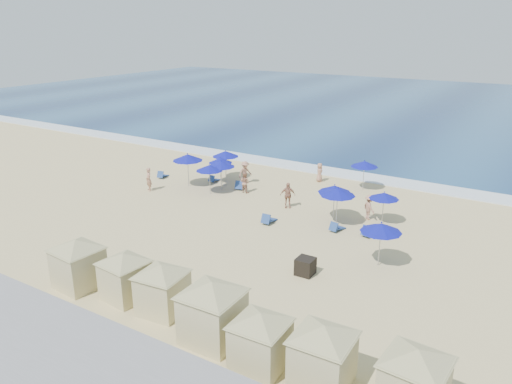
{
  "coord_description": "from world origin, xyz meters",
  "views": [
    {
      "loc": [
        15.96,
        -23.52,
        12.4
      ],
      "look_at": [
        -0.46,
        3.0,
        1.78
      ],
      "focal_mm": 35.0,
      "sensor_mm": 36.0,
      "label": 1
    }
  ],
  "objects_px": {
    "cabana_6": "(415,373)",
    "cabana_5": "(323,348)",
    "cabana_2": "(162,282)",
    "cabana_3": "(212,304)",
    "umbrella_0": "(188,157)",
    "beachgoer_0": "(149,179)",
    "cabana_0": "(77,257)",
    "beachgoer_3": "(369,207)",
    "cabana_1": "(125,270)",
    "beachgoer_2": "(288,195)",
    "umbrella_5": "(335,189)",
    "umbrella_7": "(364,164)",
    "beachgoer_1": "(245,182)",
    "umbrella_1": "(225,154)",
    "umbrella_2": "(209,168)",
    "beachgoer_5": "(245,173)",
    "umbrella_4": "(221,164)",
    "cabana_4": "(260,333)",
    "trash_bin": "(305,266)",
    "beachgoer_4": "(320,172)",
    "umbrella_3": "(220,160)",
    "umbrella_6": "(338,192)",
    "umbrella_9": "(381,228)",
    "umbrella_8": "(384,196)"
  },
  "relations": [
    {
      "from": "cabana_6",
      "to": "cabana_5",
      "type": "bearing_deg",
      "value": -172.62
    },
    {
      "from": "cabana_2",
      "to": "cabana_3",
      "type": "xyz_separation_m",
      "value": [
        3.17,
        -0.54,
        0.22
      ]
    },
    {
      "from": "umbrella_0",
      "to": "beachgoer_0",
      "type": "relative_size",
      "value": 1.5
    },
    {
      "from": "cabana_0",
      "to": "beachgoer_3",
      "type": "relative_size",
      "value": 2.55
    },
    {
      "from": "cabana_1",
      "to": "beachgoer_2",
      "type": "height_order",
      "value": "cabana_1"
    },
    {
      "from": "umbrella_0",
      "to": "umbrella_5",
      "type": "bearing_deg",
      "value": -2.67
    },
    {
      "from": "umbrella_7",
      "to": "beachgoer_1",
      "type": "height_order",
      "value": "umbrella_7"
    },
    {
      "from": "beachgoer_0",
      "to": "umbrella_1",
      "type": "bearing_deg",
      "value": 88.93
    },
    {
      "from": "beachgoer_1",
      "to": "umbrella_2",
      "type": "bearing_deg",
      "value": 42.11
    },
    {
      "from": "cabana_6",
      "to": "beachgoer_2",
      "type": "xyz_separation_m",
      "value": [
        -12.82,
        14.98,
        -0.61
      ]
    },
    {
      "from": "umbrella_7",
      "to": "beachgoer_5",
      "type": "relative_size",
      "value": 1.28
    },
    {
      "from": "cabana_2",
      "to": "beachgoer_3",
      "type": "height_order",
      "value": "cabana_2"
    },
    {
      "from": "umbrella_0",
      "to": "umbrella_4",
      "type": "relative_size",
      "value": 1.12
    },
    {
      "from": "cabana_4",
      "to": "umbrella_7",
      "type": "bearing_deg",
      "value": 100.62
    },
    {
      "from": "cabana_3",
      "to": "trash_bin",
      "type": "bearing_deg",
      "value": 84.43
    },
    {
      "from": "beachgoer_4",
      "to": "umbrella_2",
      "type": "bearing_deg",
      "value": 107.33
    },
    {
      "from": "cabana_4",
      "to": "umbrella_3",
      "type": "bearing_deg",
      "value": 129.28
    },
    {
      "from": "cabana_3",
      "to": "umbrella_0",
      "type": "relative_size",
      "value": 1.73
    },
    {
      "from": "umbrella_2",
      "to": "umbrella_5",
      "type": "height_order",
      "value": "umbrella_5"
    },
    {
      "from": "beachgoer_4",
      "to": "beachgoer_2",
      "type": "bearing_deg",
      "value": 152.06
    },
    {
      "from": "umbrella_1",
      "to": "beachgoer_5",
      "type": "height_order",
      "value": "umbrella_1"
    },
    {
      "from": "cabana_1",
      "to": "umbrella_4",
      "type": "bearing_deg",
      "value": 109.64
    },
    {
      "from": "beachgoer_5",
      "to": "umbrella_2",
      "type": "bearing_deg",
      "value": -172.64
    },
    {
      "from": "umbrella_6",
      "to": "cabana_5",
      "type": "bearing_deg",
      "value": -68.85
    },
    {
      "from": "umbrella_5",
      "to": "beachgoer_1",
      "type": "relative_size",
      "value": 1.54
    },
    {
      "from": "umbrella_9",
      "to": "beachgoer_4",
      "type": "height_order",
      "value": "umbrella_9"
    },
    {
      "from": "umbrella_1",
      "to": "umbrella_8",
      "type": "bearing_deg",
      "value": -10.58
    },
    {
      "from": "umbrella_6",
      "to": "beachgoer_2",
      "type": "bearing_deg",
      "value": 164.88
    },
    {
      "from": "cabana_5",
      "to": "umbrella_9",
      "type": "distance_m",
      "value": 10.25
    },
    {
      "from": "trash_bin",
      "to": "cabana_4",
      "type": "relative_size",
      "value": 0.22
    },
    {
      "from": "cabana_4",
      "to": "umbrella_5",
      "type": "height_order",
      "value": "cabana_4"
    },
    {
      "from": "trash_bin",
      "to": "umbrella_9",
      "type": "height_order",
      "value": "umbrella_9"
    },
    {
      "from": "umbrella_9",
      "to": "beachgoer_5",
      "type": "xyz_separation_m",
      "value": [
        -13.92,
        8.31,
        -1.26
      ]
    },
    {
      "from": "trash_bin",
      "to": "umbrella_7",
      "type": "xyz_separation_m",
      "value": [
        -2.37,
        14.87,
        1.63
      ]
    },
    {
      "from": "cabana_3",
      "to": "cabana_6",
      "type": "height_order",
      "value": "cabana_3"
    },
    {
      "from": "umbrella_8",
      "to": "umbrella_3",
      "type": "bearing_deg",
      "value": 173.83
    },
    {
      "from": "cabana_2",
      "to": "umbrella_0",
      "type": "distance_m",
      "value": 18.32
    },
    {
      "from": "umbrella_3",
      "to": "umbrella_9",
      "type": "distance_m",
      "value": 17.36
    },
    {
      "from": "cabana_1",
      "to": "beachgoer_3",
      "type": "bearing_deg",
      "value": 67.92
    },
    {
      "from": "beachgoer_1",
      "to": "umbrella_5",
      "type": "bearing_deg",
      "value": 172.79
    },
    {
      "from": "cabana_2",
      "to": "beachgoer_4",
      "type": "xyz_separation_m",
      "value": [
        -2.29,
        21.52,
        -0.7
      ]
    },
    {
      "from": "cabana_1",
      "to": "umbrella_4",
      "type": "relative_size",
      "value": 1.65
    },
    {
      "from": "cabana_0",
      "to": "cabana_4",
      "type": "height_order",
      "value": "cabana_0"
    },
    {
      "from": "beachgoer_2",
      "to": "beachgoer_3",
      "type": "bearing_deg",
      "value": -26.1
    },
    {
      "from": "umbrella_7",
      "to": "umbrella_3",
      "type": "bearing_deg",
      "value": -156.73
    },
    {
      "from": "umbrella_1",
      "to": "beachgoer_5",
      "type": "bearing_deg",
      "value": -7.02
    },
    {
      "from": "beachgoer_5",
      "to": "umbrella_7",
      "type": "bearing_deg",
      "value": -45.04
    },
    {
      "from": "umbrella_5",
      "to": "cabana_2",
      "type": "bearing_deg",
      "value": -98.22
    },
    {
      "from": "cabana_5",
      "to": "trash_bin",
      "type": "bearing_deg",
      "value": 120.47
    },
    {
      "from": "umbrella_3",
      "to": "umbrella_8",
      "type": "relative_size",
      "value": 1.0
    }
  ]
}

